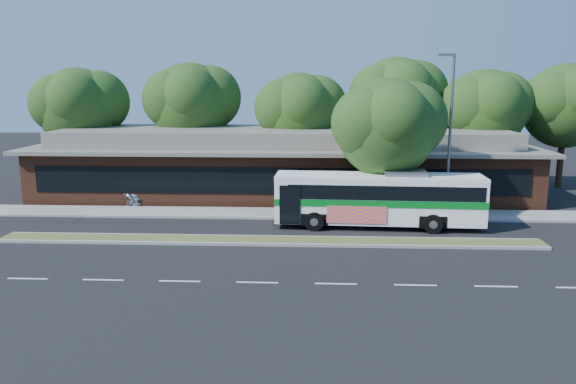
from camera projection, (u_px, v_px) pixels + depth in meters
name	position (u px, v px, depth m)	size (l,w,h in m)	color
ground	(268.00, 246.00, 26.35)	(120.00, 120.00, 0.00)	black
median_strip	(269.00, 240.00, 26.93)	(26.00, 1.10, 0.15)	#425022
sidewalk	(277.00, 213.00, 32.62)	(44.00, 2.60, 0.12)	gray
parking_lot	(9.00, 199.00, 37.00)	(14.00, 12.00, 0.01)	black
plaza_building	(283.00, 162.00, 38.68)	(33.20, 11.20, 4.45)	brown
lamp_post	(450.00, 131.00, 30.85)	(0.93, 0.18, 9.07)	slate
tree_bg_a	(85.00, 106.00, 40.76)	(6.47, 5.80, 8.63)	black
tree_bg_b	(197.00, 102.00, 41.32)	(6.69, 6.00, 9.00)	black
tree_bg_c	(305.00, 110.00, 40.06)	(6.24, 5.60, 8.26)	black
tree_bg_d	(402.00, 98.00, 40.57)	(6.91, 6.20, 9.37)	black
tree_bg_e	(489.00, 109.00, 39.43)	(6.47, 5.80, 8.50)	black
tree_bg_f	(571.00, 104.00, 40.07)	(6.69, 6.00, 8.92)	black
transit_bus	(379.00, 195.00, 29.49)	(10.94, 2.86, 3.04)	white
sedan	(116.00, 190.00, 36.04)	(2.19, 5.38, 1.56)	silver
sidewalk_tree	(394.00, 126.00, 30.38)	(6.02, 5.40, 7.81)	black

